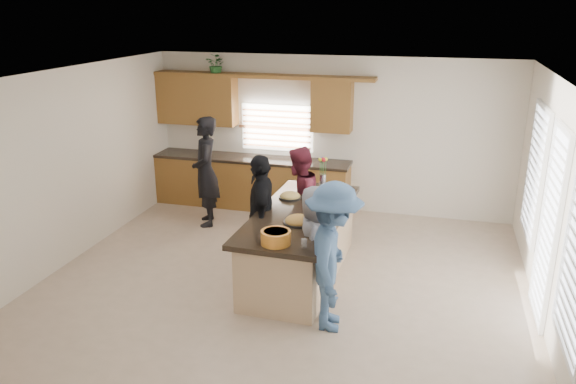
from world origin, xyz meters
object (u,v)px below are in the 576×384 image
(salad_bowl, at_px, (276,237))
(woman_left_back, at_px, (206,172))
(woman_right_front, at_px, (317,245))
(island, at_px, (300,245))
(woman_left_front, at_px, (261,213))
(woman_left_mid, at_px, (299,200))
(woman_right_back, at_px, (333,257))

(salad_bowl, height_order, woman_left_back, woman_left_back)
(woman_left_back, relative_size, woman_right_front, 1.22)
(island, bearing_deg, woman_left_back, 145.47)
(woman_left_front, bearing_deg, island, 69.30)
(woman_left_back, bearing_deg, island, 30.20)
(woman_left_back, relative_size, woman_left_mid, 1.15)
(woman_right_front, bearing_deg, salad_bowl, 142.33)
(island, distance_m, woman_left_back, 2.56)
(island, distance_m, woman_right_front, 0.80)
(salad_bowl, relative_size, woman_right_back, 0.20)
(island, height_order, woman_left_front, woman_left_front)
(salad_bowl, height_order, woman_right_front, woman_right_front)
(island, bearing_deg, woman_left_front, 177.23)
(salad_bowl, relative_size, woman_left_mid, 0.22)
(woman_left_mid, bearing_deg, woman_right_front, 29.56)
(woman_left_mid, bearing_deg, salad_bowl, 13.43)
(woman_left_back, bearing_deg, salad_bowl, 14.10)
(woman_left_front, relative_size, woman_right_back, 0.96)
(woman_left_mid, xyz_separation_m, woman_right_back, (0.92, -2.01, 0.07))
(woman_left_back, xyz_separation_m, woman_left_front, (1.46, -1.44, -0.09))
(woman_left_mid, bearing_deg, woman_left_back, -102.89)
(woman_left_mid, relative_size, woman_right_back, 0.92)
(salad_bowl, distance_m, woman_left_front, 1.30)
(salad_bowl, bearing_deg, island, 89.11)
(woman_left_mid, distance_m, woman_right_front, 1.58)
(salad_bowl, relative_size, woman_left_front, 0.21)
(woman_right_front, bearing_deg, woman_right_back, -149.47)
(island, bearing_deg, woman_right_back, -58.31)
(woman_left_back, bearing_deg, woman_right_front, 25.00)
(salad_bowl, bearing_deg, woman_left_back, 127.80)
(island, bearing_deg, salad_bowl, -89.32)
(woman_right_back, bearing_deg, salad_bowl, 77.98)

